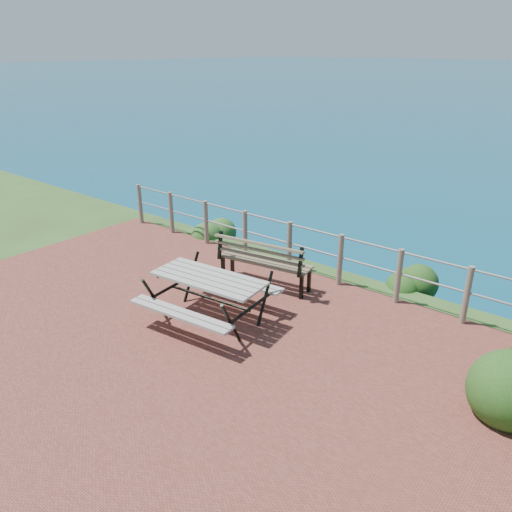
{
  "coord_description": "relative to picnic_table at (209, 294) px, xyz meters",
  "views": [
    {
      "loc": [
        5.25,
        -4.27,
        4.16
      ],
      "look_at": [
        0.16,
        2.09,
        0.75
      ],
      "focal_mm": 35.0,
      "sensor_mm": 36.0,
      "label": 1
    }
  ],
  "objects": [
    {
      "name": "picnic_table",
      "position": [
        0.0,
        0.0,
        0.0
      ],
      "size": [
        1.91,
        1.59,
        0.78
      ],
      "rotation": [
        0.0,
        0.0,
        0.1
      ],
      "color": "gray",
      "rests_on": "ground"
    },
    {
      "name": "park_bench",
      "position": [
        -0.09,
        1.59,
        0.17
      ],
      "size": [
        1.83,
        0.72,
        1.01
      ],
      "rotation": [
        0.0,
        0.0,
        0.16
      ],
      "color": "brown",
      "rests_on": "ground"
    },
    {
      "name": "ground",
      "position": [
        -0.18,
        -0.86,
        -0.5
      ],
      "size": [
        10.0,
        7.0,
        0.12
      ],
      "primitive_type": "cube",
      "color": "brown",
      "rests_on": "ground"
    },
    {
      "name": "shrub_lip_west",
      "position": [
        -2.92,
        3.1,
        -0.5
      ],
      "size": [
        0.79,
        0.79,
        0.54
      ],
      "primitive_type": "ellipsoid",
      "color": "#274E1D",
      "rests_on": "ground"
    },
    {
      "name": "safety_railing",
      "position": [
        -0.18,
        2.49,
        0.08
      ],
      "size": [
        9.4,
        0.1,
        1.0
      ],
      "color": "#6B5B4C",
      "rests_on": "ground"
    },
    {
      "name": "shrub_lip_east",
      "position": [
        2.1,
        3.35,
        -0.5
      ],
      "size": [
        0.81,
        0.81,
        0.57
      ],
      "primitive_type": "ellipsoid",
      "color": "#154415",
      "rests_on": "ground"
    }
  ]
}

